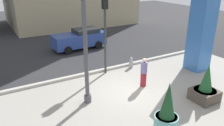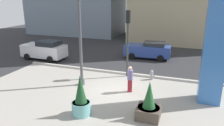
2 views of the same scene
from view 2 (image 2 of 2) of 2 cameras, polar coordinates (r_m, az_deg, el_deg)
ground_plane at (r=18.10m, az=4.96°, el=-2.16°), size 60.00×60.00×0.00m
plaza_pavement at (r=12.83m, az=-1.98°, el=-10.48°), size 18.00×10.00×0.02m
curb_strip at (r=17.27m, az=4.22°, el=-2.82°), size 18.00×0.24×0.16m
lamp_post at (r=14.52m, az=-8.31°, el=7.60°), size 0.44×0.44×7.36m
art_pillar_blue at (r=13.35m, az=25.06°, el=2.79°), size 1.21×1.21×6.02m
potted_plant_by_pillar at (r=11.44m, az=-8.09°, el=-9.38°), size 0.96×0.96×2.19m
potted_plant_near_right at (r=11.28m, az=9.54°, el=-10.80°), size 1.17×1.17×1.99m
fire_hydrant at (r=16.41m, az=10.26°, el=-3.06°), size 0.36×0.26×0.75m
traffic_light_corner at (r=16.17m, az=4.15°, el=7.71°), size 0.28×0.42×4.97m
car_curb_east at (r=21.90m, az=9.34°, el=3.39°), size 4.51×2.14×1.66m
car_intersection at (r=22.35m, az=-17.09°, el=3.29°), size 4.32×2.17×1.83m
pedestrian_by_curb at (r=13.98m, az=4.71°, el=-3.88°), size 0.43×0.43×1.71m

